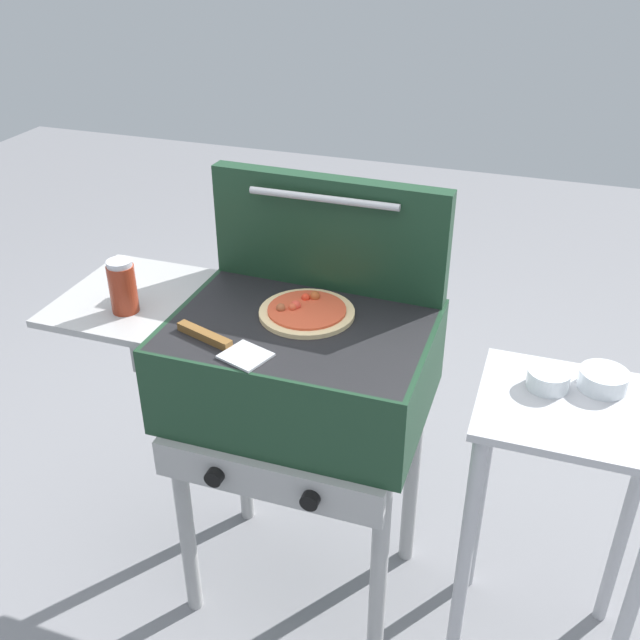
# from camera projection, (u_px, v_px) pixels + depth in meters

# --- Properties ---
(ground_plane) EXTENTS (8.00, 8.00, 0.00)m
(ground_plane) POSITION_uv_depth(u_px,v_px,m) (304.00, 579.00, 2.22)
(ground_plane) COLOR gray
(grill) EXTENTS (0.96, 0.53, 0.90)m
(grill) POSITION_uv_depth(u_px,v_px,m) (295.00, 373.00, 1.84)
(grill) COLOR #193823
(grill) RESTS_ON ground_plane
(grill_lid_open) EXTENTS (0.63, 0.09, 0.30)m
(grill_lid_open) POSITION_uv_depth(u_px,v_px,m) (329.00, 233.00, 1.87)
(grill_lid_open) COLOR #193823
(grill_lid_open) RESTS_ON grill
(pizza_pepperoni) EXTENTS (0.24, 0.24, 0.04)m
(pizza_pepperoni) POSITION_uv_depth(u_px,v_px,m) (308.00, 312.00, 1.81)
(pizza_pepperoni) COLOR beige
(pizza_pepperoni) RESTS_ON grill
(sauce_jar) EXTENTS (0.07, 0.07, 0.14)m
(sauce_jar) POSITION_uv_depth(u_px,v_px,m) (123.00, 287.00, 1.79)
(sauce_jar) COLOR maroon
(sauce_jar) RESTS_ON grill
(spatula) EXTENTS (0.26, 0.14, 0.02)m
(spatula) POSITION_uv_depth(u_px,v_px,m) (221.00, 344.00, 1.68)
(spatula) COLOR #B7BABF
(spatula) RESTS_ON grill
(prep_table) EXTENTS (0.44, 0.36, 0.81)m
(prep_table) POSITION_uv_depth(u_px,v_px,m) (561.00, 486.00, 1.75)
(prep_table) COLOR #B2B2B7
(prep_table) RESTS_ON ground_plane
(topping_bowl_near) EXTENTS (0.10, 0.10, 0.04)m
(topping_bowl_near) POSITION_uv_depth(u_px,v_px,m) (548.00, 380.00, 1.68)
(topping_bowl_near) COLOR silver
(topping_bowl_near) RESTS_ON prep_table
(topping_bowl_far) EXTENTS (0.11, 0.11, 0.04)m
(topping_bowl_far) POSITION_uv_depth(u_px,v_px,m) (603.00, 380.00, 1.68)
(topping_bowl_far) COLOR silver
(topping_bowl_far) RESTS_ON prep_table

